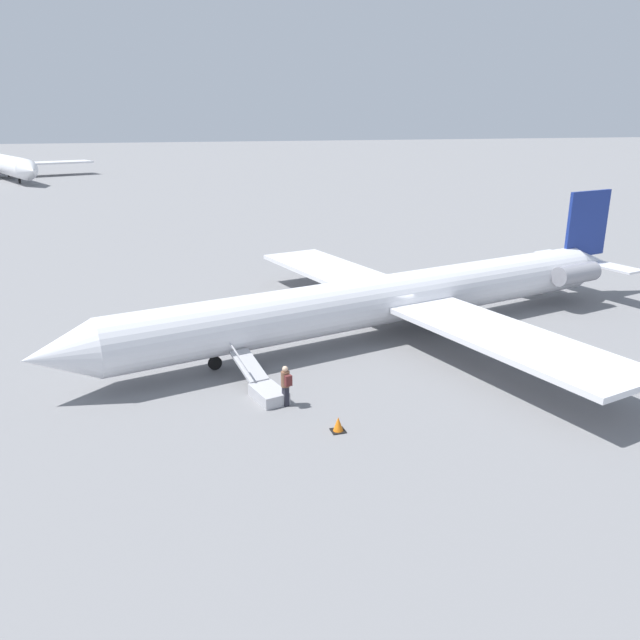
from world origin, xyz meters
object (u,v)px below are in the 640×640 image
airplane_main (400,296)px  airplane_taxiing_distant (1,163)px  boarding_stairs (264,388)px  passenger (286,383)px

airplane_main → airplane_taxiing_distant: bearing=-84.4°
airplane_main → boarding_stairs: 10.83m
airplane_taxiing_distant → boarding_stairs: (-26.80, 114.67, -2.48)m
airplane_taxiing_distant → boarding_stairs: 117.78m
airplane_main → passenger: size_ratio=20.61×
airplane_taxiing_distant → boarding_stairs: bearing=-7.2°
passenger → airplane_main: bearing=-61.9°
boarding_stairs → passenger: (-0.64, 1.17, 0.63)m
airplane_main → boarding_stairs: (8.90, 5.94, -1.68)m
airplane_taxiing_distant → passenger: bearing=-7.0°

